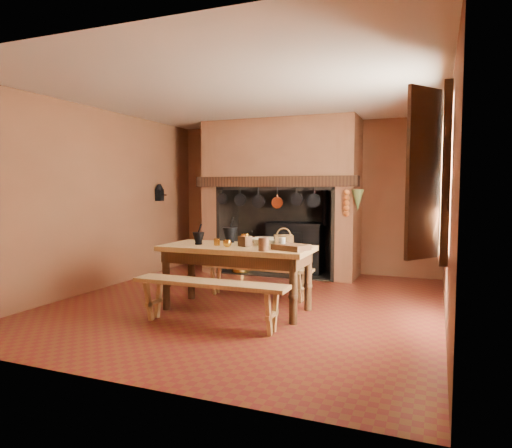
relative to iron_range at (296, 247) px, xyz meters
The scene contains 28 objects.
floor 2.50m from the iron_range, 89.02° to the right, with size 5.50×5.50×0.00m, color #612F17.
ceiling 3.37m from the iron_range, 89.02° to the right, with size 5.50×5.50×0.00m, color silver.
back_wall 0.97m from the iron_range, 82.10° to the left, with size 5.00×0.02×2.80m, color brown.
wall_left 3.59m from the iron_range, 135.12° to the right, with size 0.02×5.50×2.80m, color brown.
wall_right 3.65m from the iron_range, 43.91° to the right, with size 0.02×5.50×2.80m, color brown.
wall_front 5.28m from the iron_range, 89.54° to the right, with size 5.00×0.02×2.80m, color brown.
chimney_breast 1.36m from the iron_range, 151.95° to the right, with size 2.95×0.96×2.80m.
iron_range is the anchor object (origin of this frame).
hearth_pans 1.10m from the iron_range, 167.25° to the right, with size 0.51×0.62×0.20m.
hanging_pans 1.12m from the iron_range, 115.02° to the right, with size 1.92×0.29×0.27m.
onion_string 1.49m from the iron_range, 32.25° to the right, with size 0.12×0.10×0.46m, color #B46621, non-canonical shape.
herb_bunch 1.65m from the iron_range, 28.28° to the right, with size 0.20×0.20×0.35m, color #4C5829.
window 3.91m from the iron_range, 49.98° to the right, with size 0.39×1.75×1.76m.
wall_coffee_mill 2.74m from the iron_range, 159.32° to the right, with size 0.23×0.16×0.31m.
work_table 2.82m from the iron_range, 88.98° to the right, with size 1.93×0.86×0.84m.
bench_front 3.56m from the iron_range, 89.20° to the right, with size 1.85×0.32×0.52m.
bench_back 2.10m from the iron_range, 88.64° to the right, with size 1.63×0.28×0.46m.
mortar_large 2.56m from the iron_range, 94.17° to the right, with size 0.21×0.21×0.35m.
mortar_small 2.94m from the iron_range, 99.32° to the right, with size 0.16×0.16×0.27m.
coffee_grinder 2.85m from the iron_range, 86.56° to the right, with size 0.19×0.17×0.20m.
brass_mug_a 2.90m from the iron_range, 93.99° to the right, with size 0.08×0.08×0.09m, color gold.
brass_mug_b 2.63m from the iron_range, 82.73° to the right, with size 0.07×0.07×0.08m, color gold.
mixing_bowl 2.62m from the iron_range, 82.23° to the right, with size 0.36×0.36×0.09m, color #BEB592.
stoneware_crock 3.20m from the iron_range, 80.26° to the right, with size 0.12×0.12×0.15m, color #512F1E.
glass_jar 2.99m from the iron_range, 76.62° to the right, with size 0.08×0.08×0.14m, color beige.
wicker_basket 2.65m from the iron_range, 76.88° to the right, with size 0.29×0.26×0.23m.
wooden_tray 3.06m from the iron_range, 74.47° to the right, with size 0.39×0.28×0.07m, color #361E11.
brass_cup 2.98m from the iron_range, 90.25° to the right, with size 0.11×0.11×0.09m, color gold.
Camera 1 is at (2.39, -5.64, 1.56)m, focal length 32.00 mm.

